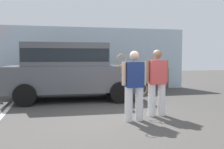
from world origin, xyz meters
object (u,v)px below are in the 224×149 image
at_px(parked_suv, 70,69).
at_px(tennis_player_woman, 157,82).
at_px(tennis_player_man, 134,84).
at_px(potted_plant_by_porch, 151,83).

relative_size(parked_suv, tennis_player_woman, 2.65).
height_order(parked_suv, tennis_player_woman, parked_suv).
bearing_deg(tennis_player_woman, tennis_player_man, 23.50).
height_order(tennis_player_woman, potted_plant_by_porch, tennis_player_woman).
relative_size(parked_suv, potted_plant_by_porch, 6.63).
xyz_separation_m(parked_suv, tennis_player_woman, (2.10, -2.99, -0.24)).
relative_size(tennis_player_man, tennis_player_woman, 0.98).
bearing_deg(parked_suv, tennis_player_woman, -53.24).
relative_size(parked_suv, tennis_player_man, 2.71).
bearing_deg(potted_plant_by_porch, tennis_player_woman, -110.10).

